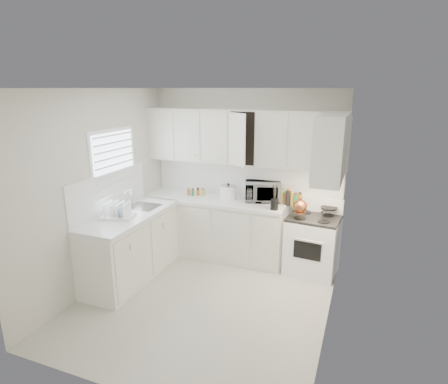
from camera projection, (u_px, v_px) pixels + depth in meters
The scene contains 35 objects.
floor at pixel (204, 301), 4.70m from camera, with size 3.20×3.20×0.00m, color #B9B6A9.
ceiling at pixel (201, 88), 3.99m from camera, with size 3.20×3.20×0.00m, color white.
wall_back at pixel (245, 174), 5.78m from camera, with size 3.00×3.00×0.00m, color beige.
wall_front at pixel (118, 260), 2.91m from camera, with size 3.00×3.00×0.00m, color beige.
wall_left at pixel (99, 191), 4.87m from camera, with size 3.20×3.20×0.00m, color beige.
wall_right at pixel (335, 219), 3.82m from camera, with size 3.20×3.20×0.00m, color beige.
window_blinds at pixel (115, 167), 5.11m from camera, with size 0.06×0.96×1.06m, color white, non-canonical shape.
lower_cabinets_back at pixel (215, 228), 5.88m from camera, with size 2.22×0.60×0.90m, color beige, non-canonical shape.
lower_cabinets_left at pixel (131, 248), 5.18m from camera, with size 0.60×1.60×0.90m, color beige, non-canonical shape.
countertop_back at pixel (214, 200), 5.74m from camera, with size 2.24×0.64×0.05m, color silver.
countertop_left at pixel (129, 216), 5.04m from camera, with size 0.64×1.62×0.05m, color silver.
backsplash_back at pixel (245, 179), 5.79m from camera, with size 2.98×0.02×0.55m, color silver.
backsplash_left at pixel (109, 192), 5.07m from camera, with size 0.02×1.60×0.55m, color silver.
upper_cabinets_back at pixel (242, 164), 5.58m from camera, with size 3.00×0.33×0.80m, color beige, non-canonical shape.
upper_cabinets_right at pixel (328, 181), 4.56m from camera, with size 0.33×0.90×0.80m, color beige, non-canonical shape.
sink at pixel (143, 199), 5.32m from camera, with size 0.42×0.38×0.30m, color gray, non-canonical shape.
stove at pixel (313, 237), 5.30m from camera, with size 0.71×0.58×1.08m, color white, non-canonical shape.
tea_kettle at pixel (300, 205), 5.08m from camera, with size 0.24×0.20×0.22m, color #9E4A2B, non-canonical shape.
frying_pan at pixel (329, 207), 5.26m from camera, with size 0.23×0.39×0.04m, color black, non-canonical shape.
microwave at pixel (263, 189), 5.58m from camera, with size 0.53×0.29×0.36m, color gray.
rice_cooker at pixel (228, 191), 5.69m from camera, with size 0.25×0.25×0.25m, color white, non-canonical shape.
paper_towel at pixel (245, 189), 5.76m from camera, with size 0.12×0.12×0.27m, color white.
utensil_crock at pixel (275, 197), 5.16m from camera, with size 0.12×0.12×0.37m, color black, non-canonical shape.
dish_rack at pixel (117, 209), 4.87m from camera, with size 0.42×0.31×0.23m, color white, non-canonical shape.
spice_left_0 at pixel (191, 190), 5.99m from camera, with size 0.06×0.06×0.13m, color olive.
spice_left_1 at pixel (193, 191), 5.89m from camera, with size 0.06×0.06×0.13m, color #246C2F.
spice_left_2 at pixel (200, 190), 5.94m from camera, with size 0.06×0.06×0.13m, color #BF5619.
spice_left_3 at pixel (202, 192), 5.84m from camera, with size 0.06×0.06×0.13m, color #B2C82F.
sauce_right_0 at pixel (279, 196), 5.52m from camera, with size 0.06×0.06×0.19m, color #BF5619.
sauce_right_1 at pixel (281, 198), 5.45m from camera, with size 0.06×0.06×0.19m, color #B2C82F.
sauce_right_2 at pixel (286, 197), 5.49m from camera, with size 0.06×0.06×0.19m, color #592819.
sauce_right_3 at pixel (289, 198), 5.41m from camera, with size 0.06×0.06×0.19m, color black.
sauce_right_4 at pixel (293, 198), 5.45m from camera, with size 0.06×0.06×0.19m, color olive.
sauce_right_5 at pixel (296, 199), 5.37m from camera, with size 0.06×0.06×0.19m, color #246C2F.
sauce_right_6 at pixel (301, 198), 5.41m from camera, with size 0.06×0.06×0.19m, color #BF5619.
Camera 1 is at (1.74, -3.77, 2.61)m, focal length 29.71 mm.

